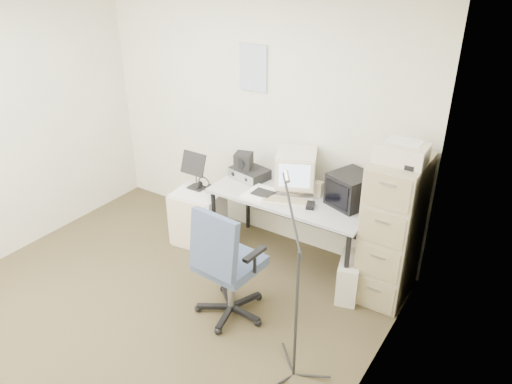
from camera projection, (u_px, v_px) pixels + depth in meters
The scene contains 22 objects.
floor at pixel (139, 321), 4.16m from camera, with size 3.60×3.60×0.01m, color #41371E.
ceiling at pixel (95, 2), 3.02m from camera, with size 3.60×3.60×0.01m, color white.
wall_back at pixel (256, 118), 4.94m from camera, with size 3.60×0.02×2.50m, color beige.
wall_right at pixel (354, 266), 2.72m from camera, with size 0.02×3.60×2.50m, color beige.
wall_calendar at pixel (253, 68), 4.71m from camera, with size 0.30×0.02×0.44m, color white.
filing_cabinet at pixel (392, 230), 4.21m from camera, with size 0.40×0.60×1.30m, color gray.
printer at pixel (401, 153), 3.83m from camera, with size 0.39×0.27×0.15m, color beige.
desk at pixel (291, 228), 4.78m from camera, with size 1.50×0.70×0.73m, color #ADADAC.
crt_monitor at pixel (296, 172), 4.60m from camera, with size 0.35×0.37×0.39m, color beige.
crt_tv at pixel (351, 189), 4.38m from camera, with size 0.32×0.34×0.29m, color black.
desk_speaker at pixel (319, 189), 4.56m from camera, with size 0.07×0.07×0.14m, color beige.
keyboard at pixel (286, 202), 4.46m from camera, with size 0.45×0.16×0.02m, color beige.
mouse at pixel (310, 205), 4.39m from camera, with size 0.07×0.12×0.04m, color black.
radio_receiver at pixel (250, 173), 4.91m from camera, with size 0.36×0.25×0.10m, color black.
radio_speaker at pixel (244, 161), 4.85m from camera, with size 0.16×0.15×0.16m, color black.
papers at pixel (259, 193), 4.61m from camera, with size 0.23×0.31×0.02m, color white.
pc_tower at pixel (349, 277), 4.39m from camera, with size 0.18×0.40×0.37m, color beige.
office_chair at pixel (230, 261), 4.02m from camera, with size 0.61×0.61×1.05m, color #364056.
side_cart at pixel (199, 218), 5.11m from camera, with size 0.47×0.38×0.58m, color silver.
music_stand at pixel (196, 170), 4.96m from camera, with size 0.27×0.15×0.40m, color black.
headphones at pixel (204, 186), 4.98m from camera, with size 0.16×0.16×0.03m, color black.
mic_stand at pixel (297, 298), 3.33m from camera, with size 0.02×0.02×1.40m, color black.
Camera 1 is at (2.56, -2.17, 2.86)m, focal length 35.00 mm.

